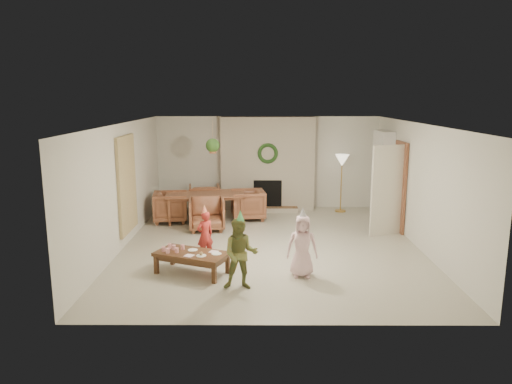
{
  "coord_description": "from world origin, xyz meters",
  "views": [
    {
      "loc": [
        -0.26,
        -9.47,
        3.03
      ],
      "look_at": [
        -0.3,
        0.4,
        1.05
      ],
      "focal_mm": 33.57,
      "sensor_mm": 36.0,
      "label": 1
    }
  ],
  "objects_px": {
    "dining_chair_near": "(207,214)",
    "dining_chair_far": "(204,199)",
    "coffee_table_top": "(192,254)",
    "dining_chair_right": "(248,205)",
    "child_plaid": "(241,254)",
    "child_red": "(205,235)",
    "child_pink": "(302,246)",
    "dining_chair_left": "(171,207)",
    "dining_table": "(205,207)"
  },
  "relations": [
    {
      "from": "child_plaid",
      "to": "dining_chair_far",
      "type": "bearing_deg",
      "value": 103.81
    },
    {
      "from": "dining_chair_near",
      "to": "child_plaid",
      "type": "relative_size",
      "value": 0.71
    },
    {
      "from": "child_pink",
      "to": "child_red",
      "type": "bearing_deg",
      "value": 155.09
    },
    {
      "from": "dining_chair_far",
      "to": "dining_chair_right",
      "type": "distance_m",
      "value": 1.35
    },
    {
      "from": "child_red",
      "to": "child_plaid",
      "type": "distance_m",
      "value": 1.61
    },
    {
      "from": "dining_chair_far",
      "to": "coffee_table_top",
      "type": "distance_m",
      "value": 4.46
    },
    {
      "from": "dining_chair_near",
      "to": "coffee_table_top",
      "type": "xyz_separation_m",
      "value": [
        0.04,
        -2.78,
        -0.02
      ]
    },
    {
      "from": "dining_chair_near",
      "to": "child_plaid",
      "type": "height_order",
      "value": "child_plaid"
    },
    {
      "from": "dining_chair_near",
      "to": "child_pink",
      "type": "height_order",
      "value": "child_pink"
    },
    {
      "from": "dining_chair_near",
      "to": "child_red",
      "type": "distance_m",
      "value": 2.01
    },
    {
      "from": "dining_chair_far",
      "to": "child_pink",
      "type": "relative_size",
      "value": 0.76
    },
    {
      "from": "dining_chair_right",
      "to": "child_plaid",
      "type": "xyz_separation_m",
      "value": [
        -0.02,
        -4.42,
        0.21
      ]
    },
    {
      "from": "dining_chair_right",
      "to": "child_pink",
      "type": "height_order",
      "value": "child_pink"
    },
    {
      "from": "dining_chair_near",
      "to": "dining_chair_far",
      "type": "height_order",
      "value": "same"
    },
    {
      "from": "child_plaid",
      "to": "child_pink",
      "type": "relative_size",
      "value": 1.08
    },
    {
      "from": "dining_chair_near",
      "to": "coffee_table_top",
      "type": "bearing_deg",
      "value": -97.2
    },
    {
      "from": "child_pink",
      "to": "dining_chair_left",
      "type": "bearing_deg",
      "value": 130.73
    },
    {
      "from": "coffee_table_top",
      "to": "dining_chair_right",
      "type": "bearing_deg",
      "value": 99.3
    },
    {
      "from": "dining_table",
      "to": "child_red",
      "type": "height_order",
      "value": "child_red"
    },
    {
      "from": "dining_chair_near",
      "to": "child_plaid",
      "type": "xyz_separation_m",
      "value": [
        0.9,
        -3.43,
        0.21
      ]
    },
    {
      "from": "dining_chair_left",
      "to": "child_pink",
      "type": "distance_m",
      "value": 4.62
    },
    {
      "from": "dining_chair_far",
      "to": "coffee_table_top",
      "type": "height_order",
      "value": "dining_chair_far"
    },
    {
      "from": "coffee_table_top",
      "to": "child_pink",
      "type": "height_order",
      "value": "child_pink"
    },
    {
      "from": "dining_chair_near",
      "to": "coffee_table_top",
      "type": "distance_m",
      "value": 2.78
    },
    {
      "from": "child_plaid",
      "to": "child_pink",
      "type": "height_order",
      "value": "child_plaid"
    },
    {
      "from": "child_plaid",
      "to": "coffee_table_top",
      "type": "bearing_deg",
      "value": 144.06
    },
    {
      "from": "dining_chair_near",
      "to": "dining_chair_far",
      "type": "xyz_separation_m",
      "value": [
        -0.23,
        1.67,
        0.0
      ]
    },
    {
      "from": "dining_chair_left",
      "to": "child_pink",
      "type": "relative_size",
      "value": 0.76
    },
    {
      "from": "dining_chair_near",
      "to": "child_pink",
      "type": "bearing_deg",
      "value": -64.2
    },
    {
      "from": "child_plaid",
      "to": "child_red",
      "type": "bearing_deg",
      "value": 117.96
    },
    {
      "from": "dining_chair_left",
      "to": "child_red",
      "type": "bearing_deg",
      "value": -165.28
    },
    {
      "from": "dining_chair_left",
      "to": "dining_chair_right",
      "type": "xyz_separation_m",
      "value": [
        1.88,
        0.26,
        0.0
      ]
    },
    {
      "from": "child_pink",
      "to": "dining_chair_far",
      "type": "bearing_deg",
      "value": 117.49
    },
    {
      "from": "dining_chair_near",
      "to": "dining_chair_right",
      "type": "distance_m",
      "value": 1.35
    },
    {
      "from": "dining_table",
      "to": "dining_chair_left",
      "type": "height_order",
      "value": "dining_chair_left"
    },
    {
      "from": "dining_chair_far",
      "to": "child_plaid",
      "type": "height_order",
      "value": "child_plaid"
    },
    {
      "from": "dining_chair_near",
      "to": "child_plaid",
      "type": "bearing_deg",
      "value": -83.19
    },
    {
      "from": "child_red",
      "to": "coffee_table_top",
      "type": "bearing_deg",
      "value": 45.39
    },
    {
      "from": "dining_table",
      "to": "child_pink",
      "type": "relative_size",
      "value": 1.79
    },
    {
      "from": "dining_chair_near",
      "to": "dining_chair_right",
      "type": "relative_size",
      "value": 1.0
    },
    {
      "from": "dining_table",
      "to": "dining_chair_right",
      "type": "xyz_separation_m",
      "value": [
        1.05,
        0.15,
        0.04
      ]
    },
    {
      "from": "coffee_table_top",
      "to": "child_plaid",
      "type": "relative_size",
      "value": 1.08
    },
    {
      "from": "dining_chair_right",
      "to": "child_red",
      "type": "distance_m",
      "value": 3.07
    },
    {
      "from": "coffee_table_top",
      "to": "dining_table",
      "type": "bearing_deg",
      "value": 115.08
    },
    {
      "from": "dining_chair_left",
      "to": "coffee_table_top",
      "type": "distance_m",
      "value": 3.63
    },
    {
      "from": "dining_chair_far",
      "to": "child_red",
      "type": "relative_size",
      "value": 0.89
    },
    {
      "from": "child_red",
      "to": "child_pink",
      "type": "bearing_deg",
      "value": 119.04
    },
    {
      "from": "coffee_table_top",
      "to": "child_red",
      "type": "relative_size",
      "value": 1.35
    },
    {
      "from": "dining_chair_left",
      "to": "child_pink",
      "type": "height_order",
      "value": "child_pink"
    },
    {
      "from": "dining_table",
      "to": "child_plaid",
      "type": "bearing_deg",
      "value": -84.5
    }
  ]
}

